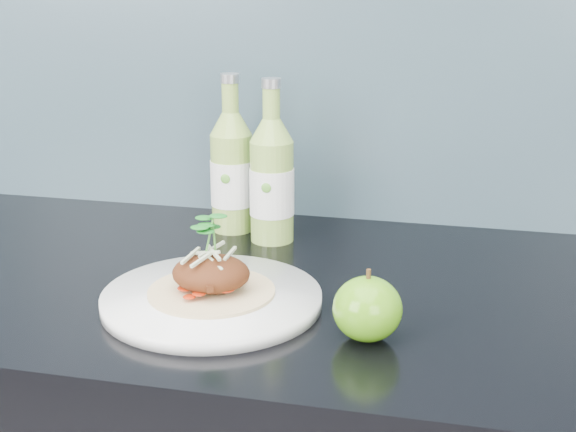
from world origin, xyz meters
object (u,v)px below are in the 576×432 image
dinner_plate (212,299)px  cider_bottle_left (232,172)px  cider_bottle_right (272,181)px  green_apple (367,309)px

dinner_plate → cider_bottle_left: (-0.06, 0.28, 0.08)m
dinner_plate → cider_bottle_right: 0.26m
green_apple → cider_bottle_right: size_ratio=0.34×
dinner_plate → cider_bottle_left: 0.30m
dinner_plate → green_apple: bearing=-13.8°
cider_bottle_right → cider_bottle_left: bearing=155.1°
dinner_plate → green_apple: (0.19, -0.05, 0.03)m
cider_bottle_left → cider_bottle_right: (0.07, -0.03, 0.00)m
dinner_plate → green_apple: size_ratio=3.31×
dinner_plate → cider_bottle_left: cider_bottle_left is taller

